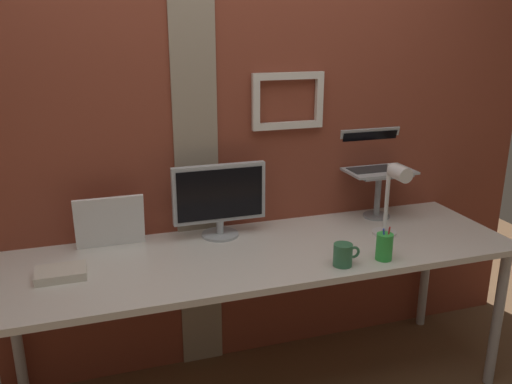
% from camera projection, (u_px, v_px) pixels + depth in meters
% --- Properties ---
extents(brick_wall_back, '(3.51, 0.16, 2.59)m').
position_uv_depth(brick_wall_back, '(219.00, 120.00, 2.61)').
color(brick_wall_back, brown).
rests_on(brick_wall_back, ground_plane).
extents(desk, '(2.36, 0.71, 0.76)m').
position_uv_depth(desk, '(263.00, 263.00, 2.44)').
color(desk, silver).
rests_on(desk, ground_plane).
extents(monitor, '(0.45, 0.18, 0.36)m').
position_uv_depth(monitor, '(219.00, 197.00, 2.53)').
color(monitor, '#ADB2B7').
rests_on(monitor, desk).
extents(laptop_stand, '(0.28, 0.22, 0.25)m').
position_uv_depth(laptop_stand, '(378.00, 187.00, 2.80)').
color(laptop_stand, gray).
rests_on(laptop_stand, desk).
extents(laptop, '(0.35, 0.28, 0.21)m').
position_uv_depth(laptop, '(374.00, 159.00, 2.82)').
color(laptop, '#ADB2B7').
rests_on(laptop, laptop_stand).
extents(whiteboard_panel, '(0.31, 0.06, 0.25)m').
position_uv_depth(whiteboard_panel, '(110.00, 222.00, 2.43)').
color(whiteboard_panel, white).
rests_on(whiteboard_panel, desk).
extents(desk_lamp, '(0.12, 0.20, 0.37)m').
position_uv_depth(desk_lamp, '(394.00, 193.00, 2.49)').
color(desk_lamp, white).
rests_on(desk_lamp, desk).
extents(pen_cup, '(0.07, 0.07, 0.15)m').
position_uv_depth(pen_cup, '(384.00, 247.00, 2.32)').
color(pen_cup, green).
rests_on(pen_cup, desk).
extents(coffee_mug, '(0.12, 0.08, 0.10)m').
position_uv_depth(coffee_mug, '(343.00, 255.00, 2.26)').
color(coffee_mug, '#33724C').
rests_on(coffee_mug, desk).
extents(paper_clutter_stack, '(0.20, 0.14, 0.04)m').
position_uv_depth(paper_clutter_stack, '(61.00, 273.00, 2.16)').
color(paper_clutter_stack, silver).
rests_on(paper_clutter_stack, desk).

